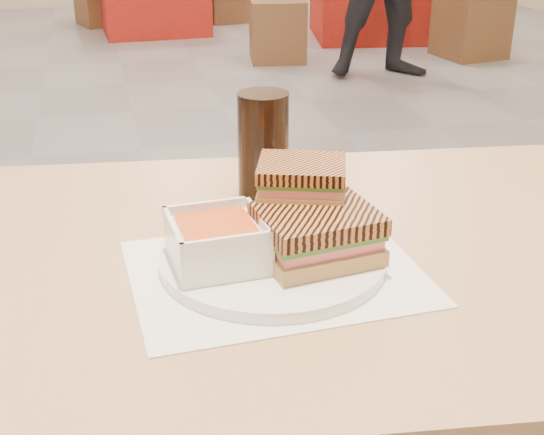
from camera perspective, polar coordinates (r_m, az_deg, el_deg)
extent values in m
cube|color=#AA8357|center=(0.97, 6.98, -2.95)|extent=(1.27, 0.83, 0.03)
cylinder|color=#AA8357|center=(1.44, -19.15, -11.74)|extent=(0.06, 0.06, 0.72)
cube|color=white|center=(0.90, 0.29, -4.22)|extent=(0.35, 0.28, 0.00)
cylinder|color=white|center=(0.91, 0.04, -3.15)|extent=(0.28, 0.28, 0.01)
cube|color=white|center=(0.88, -4.19, -2.14)|extent=(0.11, 0.11, 0.04)
cube|color=#E05714|center=(0.87, -4.24, -0.66)|extent=(0.09, 0.09, 0.01)
cube|color=white|center=(0.88, -1.01, -0.02)|extent=(0.01, 0.11, 0.01)
cube|color=white|center=(0.86, -7.56, -0.88)|extent=(0.01, 0.11, 0.01)
cube|color=white|center=(0.91, -5.01, 0.86)|extent=(0.11, 0.01, 0.01)
cube|color=white|center=(0.82, -3.40, -1.89)|extent=(0.11, 0.01, 0.01)
cube|color=#AA884F|center=(0.89, 3.43, -2.42)|extent=(0.15, 0.13, 0.02)
cube|color=#DD7976|center=(0.89, 3.46, -1.46)|extent=(0.14, 0.12, 0.01)
cube|color=#386B23|center=(0.88, 3.47, -0.87)|extent=(0.15, 0.13, 0.01)
cube|color=#A35D2A|center=(0.88, 3.50, -0.08)|extent=(0.15, 0.13, 0.02)
cube|color=#AA884F|center=(0.93, 2.26, 1.94)|extent=(0.13, 0.12, 0.02)
cube|color=#DD7976|center=(0.92, 2.27, 2.70)|extent=(0.12, 0.11, 0.01)
cube|color=#386B23|center=(0.92, 2.28, 3.16)|extent=(0.13, 0.11, 0.01)
cube|color=#A35D2A|center=(0.92, 2.29, 3.78)|extent=(0.13, 0.12, 0.02)
cylinder|color=black|center=(1.08, -0.67, 5.43)|extent=(0.07, 0.07, 0.16)
cube|color=brown|center=(5.31, 0.42, 14.08)|extent=(0.41, 0.41, 0.41)
cube|color=brown|center=(5.60, 14.95, 14.09)|extent=(0.48, 0.48, 0.46)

